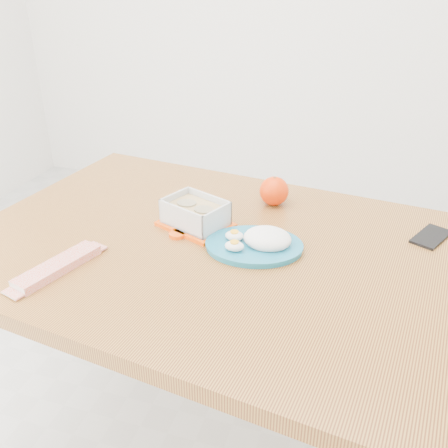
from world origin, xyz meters
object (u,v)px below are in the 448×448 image
(dining_table, at_px, (224,276))
(food_container, at_px, (195,214))
(rice_plate, at_px, (258,241))
(smartphone, at_px, (431,237))
(orange_fruit, at_px, (274,191))

(dining_table, relative_size, food_container, 6.56)
(rice_plate, bearing_deg, smartphone, 13.12)
(dining_table, relative_size, smartphone, 11.29)
(dining_table, distance_m, rice_plate, 0.14)
(food_container, bearing_deg, smartphone, 34.03)
(food_container, relative_size, smartphone, 1.72)
(food_container, distance_m, rice_plate, 0.20)
(dining_table, bearing_deg, smartphone, 29.30)
(orange_fruit, height_order, smartphone, orange_fruit)
(rice_plate, bearing_deg, orange_fruit, 82.88)
(food_container, bearing_deg, dining_table, -13.27)
(orange_fruit, height_order, rice_plate, orange_fruit)
(food_container, relative_size, rice_plate, 0.78)
(dining_table, height_order, rice_plate, rice_plate)
(rice_plate, bearing_deg, dining_table, 176.06)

